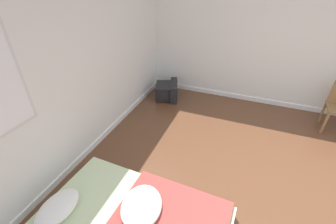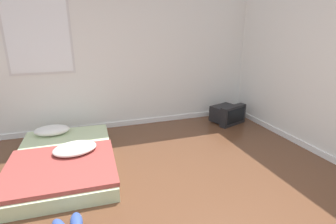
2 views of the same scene
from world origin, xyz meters
TOP-DOWN VIEW (x-y plane):
  - wall_back at (-0.02, 2.92)m, footprint 7.49×0.08m
  - mattress_bed at (-0.90, 1.66)m, footprint 1.32×2.03m
  - crt_tv at (2.01, 2.41)m, footprint 0.64×0.60m

SIDE VIEW (x-z plane):
  - mattress_bed at x=-0.90m, z-range -0.04..0.26m
  - crt_tv at x=2.01m, z-range -0.01..0.36m
  - wall_back at x=-0.02m, z-range -0.01..2.59m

